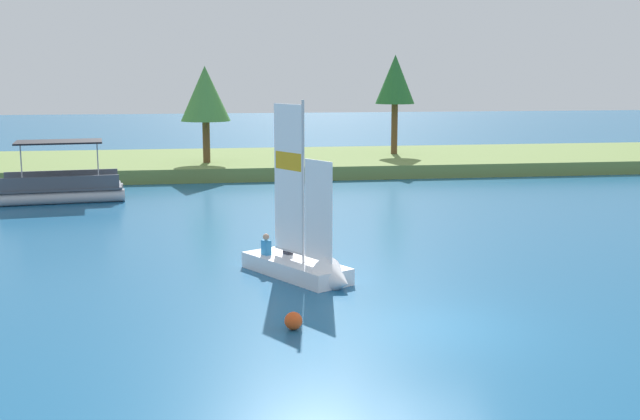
% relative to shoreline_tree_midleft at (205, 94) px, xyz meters
% --- Properties ---
extents(ground_plane, '(200.00, 200.00, 0.00)m').
position_rel_shoreline_tree_midleft_xyz_m(ground_plane, '(5.15, -29.17, -4.74)').
color(ground_plane, '#195684').
extents(shore_bank, '(80.00, 11.95, 0.78)m').
position_rel_shoreline_tree_midleft_xyz_m(shore_bank, '(5.15, 2.76, -4.35)').
color(shore_bank, olive).
rests_on(shore_bank, ground).
extents(shoreline_tree_midleft, '(2.87, 2.87, 5.58)m').
position_rel_shoreline_tree_midleft_xyz_m(shoreline_tree_midleft, '(0.00, 0.00, 0.00)').
color(shoreline_tree_midleft, brown).
rests_on(shoreline_tree_midleft, shore_bank).
extents(shoreline_tree_centre, '(2.51, 2.51, 6.32)m').
position_rel_shoreline_tree_midleft_xyz_m(shoreline_tree_centre, '(12.04, 3.26, 0.73)').
color(shoreline_tree_centre, brown).
rests_on(shoreline_tree_centre, shore_bank).
extents(sailboat, '(3.26, 4.38, 5.60)m').
position_rel_shoreline_tree_midleft_xyz_m(sailboat, '(2.62, -24.38, -4.29)').
color(sailboat, white).
rests_on(sailboat, ground).
extents(pontoon_boat, '(6.00, 3.26, 2.83)m').
position_rel_shoreline_tree_midleft_xyz_m(pontoon_boat, '(-6.93, -8.15, -4.04)').
color(pontoon_boat, '#B2B2B7').
rests_on(pontoon_boat, ground).
extents(channel_buoy, '(0.43, 0.43, 0.43)m').
position_rel_shoreline_tree_midleft_xyz_m(channel_buoy, '(1.64, -28.87, -4.52)').
color(channel_buoy, '#E54C19').
rests_on(channel_buoy, ground).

